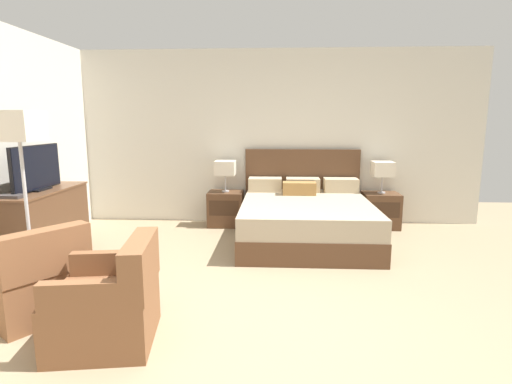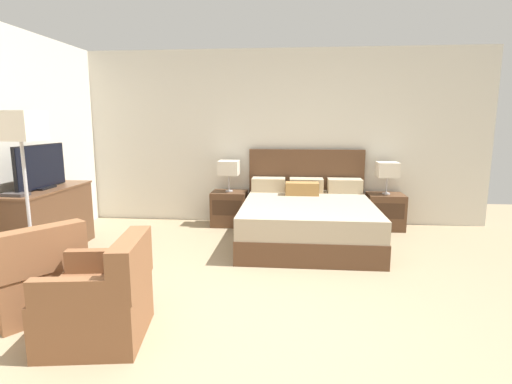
{
  "view_description": "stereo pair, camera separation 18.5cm",
  "coord_description": "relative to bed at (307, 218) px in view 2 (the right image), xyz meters",
  "views": [
    {
      "loc": [
        0.25,
        -2.74,
        1.58
      ],
      "look_at": [
        0.01,
        1.9,
        0.75
      ],
      "focal_mm": 28.0,
      "sensor_mm": 36.0,
      "label": 1
    },
    {
      "loc": [
        0.44,
        -2.72,
        1.58
      ],
      "look_at": [
        0.01,
        1.9,
        0.75
      ],
      "focal_mm": 28.0,
      "sensor_mm": 36.0,
      "label": 2
    }
  ],
  "objects": [
    {
      "name": "armchair_by_window",
      "position": [
        -2.35,
        -2.23,
        -0.02
      ],
      "size": [
        0.96,
        0.95,
        0.76
      ],
      "color": "brown",
      "rests_on": "ground"
    },
    {
      "name": "tv",
      "position": [
        -3.13,
        -0.83,
        0.74
      ],
      "size": [
        0.18,
        0.9,
        0.52
      ],
      "color": "black",
      "rests_on": "dresser"
    },
    {
      "name": "table_lamp_left",
      "position": [
        -1.16,
        0.7,
        0.58
      ],
      "size": [
        0.3,
        0.3,
        0.47
      ],
      "color": "#B7B7BC",
      "rests_on": "nightstand_left"
    },
    {
      "name": "floor_lamp",
      "position": [
        -2.74,
        -1.67,
        1.12
      ],
      "size": [
        0.35,
        0.35,
        1.67
      ],
      "color": "#B7B7BC",
      "rests_on": "ground"
    },
    {
      "name": "wall_left",
      "position": [
        -3.43,
        -1.05,
        1.02
      ],
      "size": [
        0.06,
        5.25,
        2.64
      ],
      "primitive_type": "cube",
      "color": "silver",
      "rests_on": "ground"
    },
    {
      "name": "ground_plane",
      "position": [
        -0.64,
        -2.48,
        -0.3
      ],
      "size": [
        10.36,
        10.36,
        0.0
      ],
      "primitive_type": "plane",
      "color": "#998466"
    },
    {
      "name": "table_lamp_right",
      "position": [
        1.16,
        0.7,
        0.58
      ],
      "size": [
        0.3,
        0.3,
        0.47
      ],
      "color": "#B7B7BC",
      "rests_on": "nightstand_right"
    },
    {
      "name": "wall_back",
      "position": [
        -0.64,
        1.01,
        1.02
      ],
      "size": [
        6.72,
        0.06,
        2.64
      ],
      "primitive_type": "cube",
      "color": "silver",
      "rests_on": "ground"
    },
    {
      "name": "nightstand_left",
      "position": [
        -1.16,
        0.7,
        -0.04
      ],
      "size": [
        0.52,
        0.43,
        0.52
      ],
      "color": "brown",
      "rests_on": "ground"
    },
    {
      "name": "armchair_companion",
      "position": [
        -1.57,
        -2.6,
        -0.02
      ],
      "size": [
        0.78,
        0.77,
        0.76
      ],
      "color": "brown",
      "rests_on": "ground"
    },
    {
      "name": "nightstand_right",
      "position": [
        1.16,
        0.7,
        -0.04
      ],
      "size": [
        0.52,
        0.43,
        0.52
      ],
      "color": "brown",
      "rests_on": "ground"
    },
    {
      "name": "book_red_cover",
      "position": [
        -3.13,
        -1.29,
        0.51
      ],
      "size": [
        0.26,
        0.17,
        0.03
      ],
      "primitive_type": "cube",
      "rotation": [
        0.0,
        0.0,
        -0.09
      ],
      "color": "#383333",
      "rests_on": "dresser"
    },
    {
      "name": "bed",
      "position": [
        0.0,
        0.0,
        0.0
      ],
      "size": [
        1.75,
        2.0,
        1.15
      ],
      "color": "brown",
      "rests_on": "ground"
    },
    {
      "name": "dresser",
      "position": [
        -3.13,
        -0.8,
        0.11
      ],
      "size": [
        0.49,
        1.32,
        0.79
      ],
      "color": "brown",
      "rests_on": "ground"
    }
  ]
}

